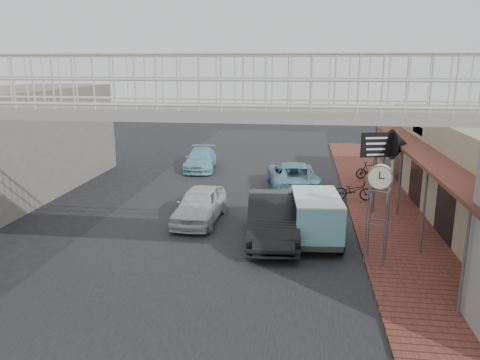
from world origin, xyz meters
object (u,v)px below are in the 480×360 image
(motorcycle_near, at_px, (353,190))
(street_clock, at_px, (380,182))
(arrow_sign, at_px, (397,145))
(white_hatchback, at_px, (200,205))
(angkot_curb, at_px, (293,176))
(dark_sedan, at_px, (272,218))
(angkot_far, at_px, (201,159))
(motorcycle_far, at_px, (369,170))
(angkot_van, at_px, (316,212))

(motorcycle_near, bearing_deg, street_clock, 179.54)
(street_clock, height_order, arrow_sign, arrow_sign)
(white_hatchback, distance_m, angkot_curb, 6.54)
(dark_sedan, height_order, arrow_sign, arrow_sign)
(angkot_curb, bearing_deg, angkot_far, -42.67)
(motorcycle_far, xyz_separation_m, street_clock, (-1.26, -11.23, 2.12))
(motorcycle_near, relative_size, street_clock, 0.56)
(white_hatchback, xyz_separation_m, motorcycle_near, (6.37, 3.53, -0.13))
(angkot_curb, bearing_deg, motorcycle_far, -157.35)
(motorcycle_near, distance_m, arrow_sign, 3.13)
(white_hatchback, relative_size, angkot_van, 1.10)
(motorcycle_near, bearing_deg, angkot_van, 160.01)
(arrow_sign, bearing_deg, motorcycle_far, 77.88)
(angkot_van, relative_size, street_clock, 1.18)
(angkot_far, bearing_deg, dark_sedan, -71.64)
(motorcycle_near, bearing_deg, white_hatchback, 118.56)
(motorcycle_far, bearing_deg, arrow_sign, 164.37)
(dark_sedan, xyz_separation_m, angkot_van, (1.53, 0.01, 0.30))
(motorcycle_far, bearing_deg, angkot_curb, 102.90)
(dark_sedan, distance_m, arrow_sign, 6.46)
(angkot_curb, height_order, motorcycle_far, angkot_curb)
(angkot_curb, bearing_deg, white_hatchback, 48.95)
(angkot_far, bearing_deg, angkot_van, -65.38)
(white_hatchback, bearing_deg, motorcycle_far, 47.98)
(angkot_far, bearing_deg, street_clock, -62.77)
(angkot_van, bearing_deg, angkot_curb, 92.88)
(white_hatchback, distance_m, angkot_van, 4.84)
(white_hatchback, xyz_separation_m, street_clock, (6.37, -3.35, 1.99))
(arrow_sign, bearing_deg, motorcycle_near, 121.44)
(white_hatchback, height_order, street_clock, street_clock)
(dark_sedan, relative_size, angkot_van, 1.34)
(arrow_sign, bearing_deg, white_hatchback, -179.30)
(dark_sedan, distance_m, angkot_far, 12.08)
(angkot_curb, height_order, angkot_far, angkot_curb)
(angkot_curb, relative_size, street_clock, 1.63)
(angkot_far, distance_m, street_clock, 15.35)
(angkot_far, height_order, motorcycle_far, angkot_far)
(arrow_sign, bearing_deg, angkot_far, 129.44)
(angkot_curb, relative_size, motorcycle_far, 3.34)
(motorcycle_near, bearing_deg, dark_sedan, 146.56)
(motorcycle_near, bearing_deg, angkot_far, 54.82)
(angkot_curb, relative_size, angkot_far, 1.20)
(angkot_far, height_order, arrow_sign, arrow_sign)
(motorcycle_far, bearing_deg, street_clock, 155.86)
(angkot_van, bearing_deg, street_clock, -48.00)
(angkot_far, height_order, angkot_van, angkot_van)
(angkot_far, bearing_deg, motorcycle_near, -40.94)
(arrow_sign, bearing_deg, angkot_van, -145.86)
(dark_sedan, relative_size, arrow_sign, 1.41)
(angkot_far, bearing_deg, white_hatchback, -84.04)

